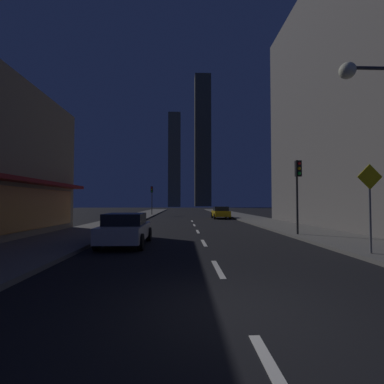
{
  "coord_description": "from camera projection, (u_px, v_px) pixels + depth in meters",
  "views": [
    {
      "loc": [
        -1.05,
        -5.0,
        1.94
      ],
      "look_at": [
        0.0,
        24.29,
        3.03
      ],
      "focal_mm": 26.2,
      "sensor_mm": 36.0,
      "label": 1
    }
  ],
  "objects": [
    {
      "name": "ground_plane",
      "position": [
        190.0,
        217.0,
        36.92
      ],
      "size": [
        78.0,
        136.0,
        0.1
      ],
      "primitive_type": "cube",
      "color": "black"
    },
    {
      "name": "sidewalk_right",
      "position": [
        243.0,
        216.0,
        37.17
      ],
      "size": [
        4.0,
        76.0,
        0.15
      ],
      "primitive_type": "cube",
      "color": "#605E59",
      "rests_on": "ground"
    },
    {
      "name": "sidewalk_left",
      "position": [
        137.0,
        217.0,
        36.67
      ],
      "size": [
        4.0,
        76.0,
        0.15
      ],
      "primitive_type": "cube",
      "color": "#605E59",
      "rests_on": "ground"
    },
    {
      "name": "lane_marking_center",
      "position": [
        200.0,
        236.0,
        15.95
      ],
      "size": [
        0.16,
        28.2,
        0.01
      ],
      "color": "silver",
      "rests_on": "ground"
    },
    {
      "name": "building_apartment_right",
      "position": [
        381.0,
        102.0,
        21.82
      ],
      "size": [
        11.0,
        20.0,
        19.6
      ],
      "primitive_type": "cube",
      "color": "slate",
      "rests_on": "ground"
    },
    {
      "name": "skyscraper_distant_tall",
      "position": [
        175.0,
        160.0,
        124.52
      ],
      "size": [
        5.35,
        8.29,
        41.24
      ],
      "primitive_type": "cube",
      "color": "#605B48",
      "rests_on": "ground"
    },
    {
      "name": "skyscraper_distant_mid",
      "position": [
        203.0,
        141.0,
        139.17
      ],
      "size": [
        7.86,
        7.68,
        65.19
      ],
      "primitive_type": "cube",
      "color": "#4B4738",
      "rests_on": "ground"
    },
    {
      "name": "car_parked_near",
      "position": [
        126.0,
        229.0,
        12.66
      ],
      "size": [
        1.98,
        4.24,
        1.45
      ],
      "color": "silver",
      "rests_on": "ground"
    },
    {
      "name": "car_parked_far",
      "position": [
        221.0,
        212.0,
        33.61
      ],
      "size": [
        1.98,
        4.24,
        1.45
      ],
      "color": "gold",
      "rests_on": "ground"
    },
    {
      "name": "fire_hydrant_far_left",
      "position": [
        123.0,
        221.0,
        22.98
      ],
      "size": [
        0.42,
        0.3,
        0.65
      ],
      "color": "#B2B2B2",
      "rests_on": "sidewalk_left"
    },
    {
      "name": "traffic_light_near_right",
      "position": [
        298.0,
        180.0,
        15.81
      ],
      "size": [
        0.32,
        0.48,
        4.2
      ],
      "color": "#2D2D2D",
      "rests_on": "sidewalk_right"
    },
    {
      "name": "traffic_light_far_left",
      "position": [
        152.0,
        194.0,
        41.32
      ],
      "size": [
        0.32,
        0.48,
        4.2
      ],
      "color": "#2D2D2D",
      "rests_on": "sidewalk_left"
    },
    {
      "name": "street_lamp_right",
      "position": [
        371.0,
        111.0,
        9.54
      ],
      "size": [
        1.96,
        0.56,
        6.58
      ],
      "color": "#38383D",
      "rests_on": "sidewalk_right"
    },
    {
      "name": "pedestrian_crossing_sign",
      "position": [
        370.0,
        200.0,
        9.89
      ],
      "size": [
        0.91,
        0.08,
        3.15
      ],
      "color": "slate",
      "rests_on": "sidewalk_right"
    }
  ]
}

